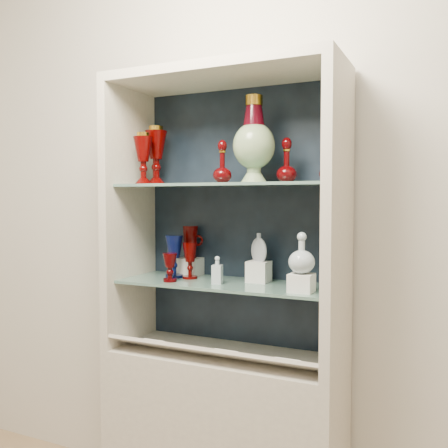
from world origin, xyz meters
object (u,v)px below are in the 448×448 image
at_px(pedestal_lamp_right, 143,159).
at_px(ruby_decanter_b, 287,159).
at_px(pedestal_lamp_left, 156,156).
at_px(lidded_bowl, 331,169).
at_px(enamel_urn, 254,140).
at_px(ruby_goblet_tall, 190,261).
at_px(clear_square_bottle, 217,270).
at_px(ruby_pitcher, 190,242).
at_px(ruby_decanter_a, 222,159).
at_px(clear_round_decanter, 302,254).
at_px(cobalt_goblet, 174,256).
at_px(cameo_medallion, 334,248).
at_px(flat_flask, 259,247).
at_px(ruby_goblet_small, 170,267).

height_order(pedestal_lamp_right, ruby_decanter_b, pedestal_lamp_right).
height_order(pedestal_lamp_left, lidded_bowl, pedestal_lamp_left).
distance_m(enamel_urn, ruby_goblet_tall, 0.61).
bearing_deg(pedestal_lamp_left, clear_square_bottle, -14.97).
relative_size(ruby_decanter_b, ruby_goblet_tall, 1.22).
xyz_separation_m(enamel_urn, lidded_bowl, (0.31, 0.03, -0.13)).
distance_m(pedestal_lamp_right, ruby_pitcher, 0.44).
bearing_deg(pedestal_lamp_left, ruby_goblet_tall, -6.73).
distance_m(ruby_decanter_a, clear_round_decanter, 0.51).
distance_m(cobalt_goblet, cameo_medallion, 0.71).
distance_m(ruby_decanter_b, cameo_medallion, 0.41).
xyz_separation_m(cobalt_goblet, flat_flask, (0.39, 0.04, 0.06)).
relative_size(ruby_pitcher, clear_round_decanter, 0.99).
height_order(ruby_decanter_a, ruby_pitcher, ruby_decanter_a).
xyz_separation_m(pedestal_lamp_left, ruby_goblet_small, (0.15, -0.13, -0.49)).
distance_m(ruby_pitcher, clear_round_decanter, 0.62).
xyz_separation_m(ruby_decanter_a, flat_flask, (0.12, 0.11, -0.37)).
relative_size(enamel_urn, ruby_pitcher, 2.38).
xyz_separation_m(pedestal_lamp_right, cobalt_goblet, (0.11, 0.08, -0.44)).
bearing_deg(clear_round_decanter, ruby_goblet_small, -179.32).
relative_size(enamel_urn, lidded_bowl, 3.55).
bearing_deg(cameo_medallion, enamel_urn, -168.17).
bearing_deg(ruby_goblet_small, ruby_goblet_tall, 70.54).
bearing_deg(pedestal_lamp_right, enamel_urn, 5.96).
height_order(ruby_pitcher, flat_flask, ruby_pitcher).
relative_size(ruby_pitcher, flat_flask, 1.21).
bearing_deg(ruby_decanter_a, clear_round_decanter, -5.54).
bearing_deg(clear_square_bottle, cobalt_goblet, 164.04).
height_order(enamel_urn, ruby_decanter_b, enamel_urn).
height_order(enamel_urn, ruby_goblet_tall, enamel_urn).
height_order(enamel_urn, clear_round_decanter, enamel_urn).
bearing_deg(lidded_bowl, pedestal_lamp_right, -174.48).
bearing_deg(flat_flask, clear_square_bottle, -116.83).
distance_m(enamel_urn, ruby_decanter_a, 0.15).
relative_size(ruby_goblet_tall, ruby_pitcher, 1.08).
relative_size(ruby_decanter_a, flat_flask, 1.61).
height_order(ruby_goblet_tall, ruby_goblet_small, ruby_goblet_tall).
bearing_deg(clear_round_decanter, enamel_urn, 161.44).
bearing_deg(cameo_medallion, flat_flask, -180.00).
xyz_separation_m(lidded_bowl, cameo_medallion, (0.00, 0.07, -0.31)).
bearing_deg(cameo_medallion, ruby_goblet_tall, -178.80).
xyz_separation_m(ruby_decanter_b, ruby_goblet_small, (-0.48, -0.13, -0.46)).
distance_m(pedestal_lamp_right, ruby_goblet_small, 0.50).
relative_size(clear_square_bottle, flat_flask, 0.94).
bearing_deg(pedestal_lamp_right, lidded_bowl, 5.52).
xyz_separation_m(pedestal_lamp_right, cameo_medallion, (0.82, 0.15, -0.38)).
distance_m(pedestal_lamp_left, flat_flask, 0.64).
bearing_deg(ruby_goblet_small, ruby_pitcher, 93.40).
height_order(ruby_goblet_tall, clear_square_bottle, ruby_goblet_tall).
distance_m(ruby_decanter_b, ruby_pitcher, 0.62).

